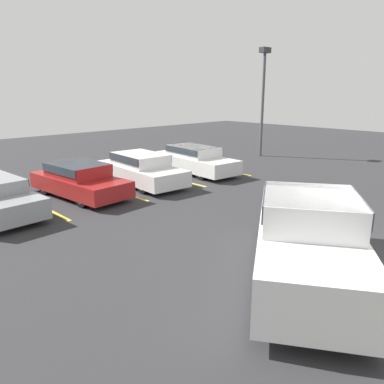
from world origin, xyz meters
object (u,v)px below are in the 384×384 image
(pickup_truck, at_px, (307,236))
(light_post, at_px, (263,89))
(parked_sedan_d, at_px, (194,159))
(traffic_cone, at_px, (312,197))
(parked_sedan_c, at_px, (141,168))
(parked_sedan_b, at_px, (79,179))

(pickup_truck, relative_size, light_post, 0.90)
(parked_sedan_d, distance_m, light_post, 7.07)
(parked_sedan_d, relative_size, traffic_cone, 8.36)
(light_post, bearing_deg, traffic_cone, -133.89)
(pickup_truck, height_order, parked_sedan_c, pickup_truck)
(parked_sedan_c, relative_size, traffic_cone, 7.87)
(parked_sedan_b, bearing_deg, light_post, 88.17)
(parked_sedan_c, bearing_deg, parked_sedan_b, -87.69)
(pickup_truck, xyz_separation_m, traffic_cone, (4.98, 2.54, -0.67))
(parked_sedan_d, xyz_separation_m, light_post, (6.23, 0.62, 3.27))
(parked_sedan_c, distance_m, parked_sedan_d, 3.24)
(light_post, xyz_separation_m, traffic_cone, (-6.96, -7.24, -3.67))
(light_post, distance_m, traffic_cone, 10.69)
(parked_sedan_b, height_order, parked_sedan_c, parked_sedan_c)
(traffic_cone, bearing_deg, parked_sedan_c, 111.13)
(parked_sedan_b, bearing_deg, pickup_truck, -2.88)
(light_post, bearing_deg, parked_sedan_b, -176.95)
(pickup_truck, height_order, traffic_cone, pickup_truck)
(parked_sedan_b, height_order, traffic_cone, parked_sedan_b)
(pickup_truck, bearing_deg, light_post, 5.69)
(parked_sedan_c, relative_size, parked_sedan_d, 0.94)
(light_post, bearing_deg, pickup_truck, -140.69)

